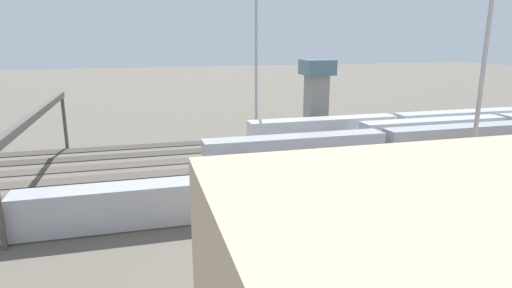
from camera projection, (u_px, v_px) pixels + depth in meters
ground_plane at (263, 166)px, 58.23m from camera, size 400.00×400.00×0.00m
track_bed_0 at (238, 140)px, 72.27m from camera, size 140.00×2.80×0.12m
track_bed_1 at (245, 148)px, 67.58m from camera, size 140.00×2.80×0.12m
track_bed_2 at (253, 156)px, 62.90m from camera, size 140.00×2.80×0.12m
track_bed_3 at (263, 166)px, 58.22m from camera, size 140.00×2.80×0.12m
track_bed_4 at (274, 177)px, 53.53m from camera, size 140.00×2.80×0.12m
track_bed_5 at (287, 190)px, 48.85m from camera, size 140.00×2.80×0.12m
track_bed_6 at (303, 207)px, 44.16m from camera, size 140.00×2.80×0.12m
train_on_track_4 at (461, 143)px, 59.73m from camera, size 71.40×3.06×5.00m
train_on_track_2 at (394, 130)px, 68.08m from camera, size 47.20×3.06×5.00m
train_on_track_3 at (500, 131)px, 67.29m from camera, size 47.20×3.06×5.00m
train_on_track_6 at (148, 203)px, 39.82m from camera, size 71.40×3.00×3.80m
light_mast_0 at (256, 26)px, 70.77m from camera, size 2.80×0.70×29.50m
light_mast_1 at (486, 47)px, 41.18m from camera, size 2.80×0.70×24.79m
signal_gantry at (38, 120)px, 49.61m from camera, size 0.70×35.00×8.80m
control_tower at (317, 85)px, 88.03m from camera, size 6.00×6.00×12.43m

